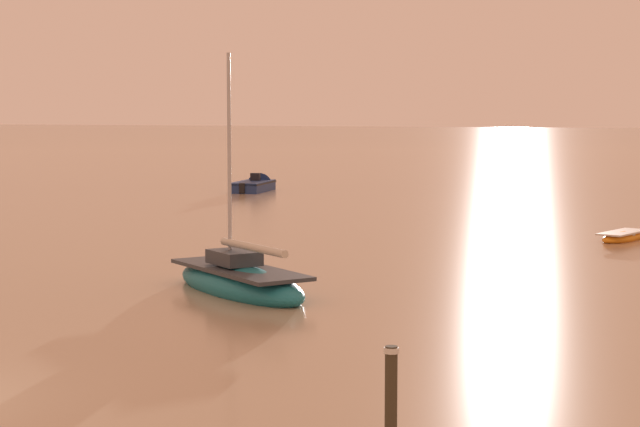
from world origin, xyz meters
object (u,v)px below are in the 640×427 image
(rowboat_moored_4, at_px, (623,237))
(sailboat_moored_0, at_px, (239,281))
(motorboat_moored_2, at_px, (256,187))
(mooring_post_left, at_px, (391,396))

(rowboat_moored_4, relative_size, sailboat_moored_0, 0.46)
(sailboat_moored_0, bearing_deg, motorboat_moored_2, -29.76)
(rowboat_moored_4, height_order, mooring_post_left, mooring_post_left)
(motorboat_moored_2, distance_m, mooring_post_left, 51.04)
(rowboat_moored_4, xyz_separation_m, mooring_post_left, (2.72, -26.52, 0.55))
(motorboat_moored_2, bearing_deg, mooring_post_left, -161.48)
(mooring_post_left, bearing_deg, motorboat_moored_2, 124.28)
(sailboat_moored_0, distance_m, mooring_post_left, 13.26)
(rowboat_moored_4, bearing_deg, mooring_post_left, 16.53)
(sailboat_moored_0, relative_size, mooring_post_left, 4.26)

